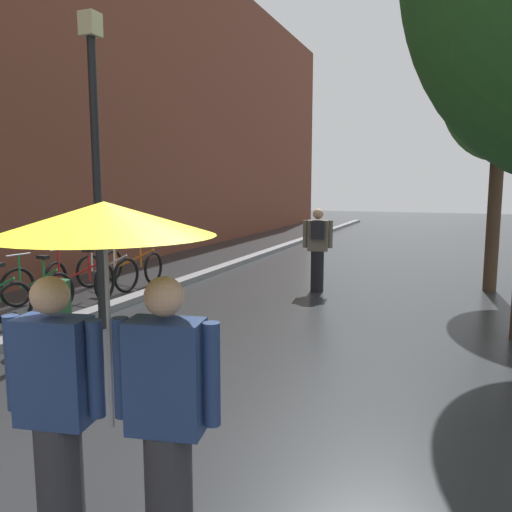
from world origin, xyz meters
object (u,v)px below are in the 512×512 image
(couple_under_umbrella, at_px, (108,324))
(street_lamp_post, at_px, (96,151))
(pedestrian_walking_midground, at_px, (318,248))
(parked_bicycle_6, at_px, (133,266))
(parked_bicycle_3, at_px, (37,289))
(litter_bin, at_px, (54,312))
(street_tree_2, at_px, (502,87))
(parked_bicycle_4, at_px, (80,279))
(parked_bicycle_5, at_px, (107,272))

(couple_under_umbrella, bearing_deg, street_lamp_post, 128.91)
(pedestrian_walking_midground, bearing_deg, parked_bicycle_6, -171.84)
(parked_bicycle_3, xyz_separation_m, street_lamp_post, (1.74, -0.50, 2.23))
(street_lamp_post, bearing_deg, litter_bin, -99.00)
(couple_under_umbrella, bearing_deg, parked_bicycle_6, 124.30)
(street_tree_2, relative_size, pedestrian_walking_midground, 3.28)
(parked_bicycle_3, xyz_separation_m, pedestrian_walking_midground, (4.02, 3.30, 0.51))
(couple_under_umbrella, bearing_deg, parked_bicycle_4, 131.83)
(street_tree_2, relative_size, parked_bicycle_3, 4.67)
(street_tree_2, distance_m, parked_bicycle_6, 8.29)
(parked_bicycle_5, relative_size, litter_bin, 1.37)
(street_lamp_post, bearing_deg, parked_bicycle_4, 138.51)
(parked_bicycle_3, height_order, pedestrian_walking_midground, pedestrian_walking_midground)
(street_tree_2, bearing_deg, parked_bicycle_6, -165.34)
(parked_bicycle_5, bearing_deg, parked_bicycle_4, -85.36)
(street_tree_2, bearing_deg, couple_under_umbrella, -104.64)
(parked_bicycle_3, height_order, parked_bicycle_5, same)
(litter_bin, bearing_deg, couple_under_umbrella, -43.18)
(street_tree_2, relative_size, couple_under_umbrella, 2.67)
(couple_under_umbrella, height_order, street_lamp_post, street_lamp_post)
(parked_bicycle_4, relative_size, street_lamp_post, 0.26)
(parked_bicycle_4, bearing_deg, pedestrian_walking_midground, 30.86)
(parked_bicycle_6, relative_size, street_lamp_post, 0.25)
(parked_bicycle_3, distance_m, street_lamp_post, 2.87)
(parked_bicycle_6, distance_m, street_lamp_post, 4.28)
(parked_bicycle_6, relative_size, pedestrian_walking_midground, 0.67)
(street_tree_2, bearing_deg, pedestrian_walking_midground, -157.84)
(parked_bicycle_3, distance_m, parked_bicycle_4, 0.96)
(parked_bicycle_5, height_order, street_lamp_post, street_lamp_post)
(street_tree_2, height_order, parked_bicycle_5, street_tree_2)
(parked_bicycle_6, bearing_deg, pedestrian_walking_midground, 8.16)
(street_tree_2, distance_m, parked_bicycle_3, 9.32)
(parked_bicycle_3, height_order, couple_under_umbrella, couple_under_umbrella)
(street_tree_2, height_order, couple_under_umbrella, street_tree_2)
(litter_bin, xyz_separation_m, pedestrian_walking_midground, (2.41, 4.62, 0.46))
(parked_bicycle_3, xyz_separation_m, litter_bin, (1.61, -1.32, 0.05))
(parked_bicycle_3, relative_size, parked_bicycle_5, 1.00)
(parked_bicycle_6, bearing_deg, litter_bin, -68.68)
(street_tree_2, xyz_separation_m, couple_under_umbrella, (-2.36, -9.02, -2.59))
(couple_under_umbrella, bearing_deg, parked_bicycle_3, 138.03)
(street_tree_2, relative_size, parked_bicycle_6, 4.92)
(litter_bin, bearing_deg, street_lamp_post, 81.00)
(street_tree_2, bearing_deg, street_lamp_post, -137.12)
(parked_bicycle_4, xyz_separation_m, litter_bin, (1.51, -2.28, 0.05))
(street_lamp_post, bearing_deg, street_tree_2, 42.88)
(pedestrian_walking_midground, bearing_deg, parked_bicycle_3, -140.61)
(parked_bicycle_5, bearing_deg, litter_bin, -63.49)
(street_lamp_post, bearing_deg, parked_bicycle_6, 117.95)
(street_lamp_post, distance_m, pedestrian_walking_midground, 4.75)
(street_lamp_post, distance_m, litter_bin, 2.34)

